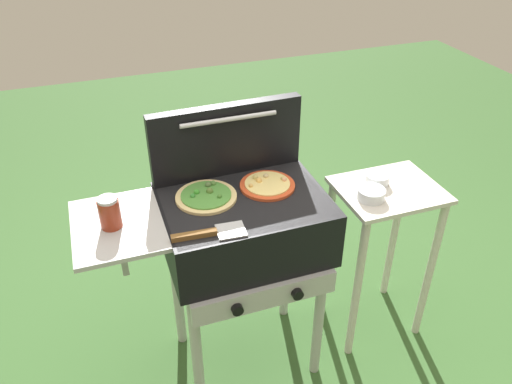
{
  "coord_description": "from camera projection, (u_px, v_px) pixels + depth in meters",
  "views": [
    {
      "loc": [
        -0.5,
        -1.55,
        1.99
      ],
      "look_at": [
        0.05,
        0.0,
        0.92
      ],
      "focal_mm": 35.69,
      "sensor_mm": 36.0,
      "label": 1
    }
  ],
  "objects": [
    {
      "name": "ground_plane",
      "position": [
        246.0,
        353.0,
        2.45
      ],
      "size": [
        8.0,
        8.0,
        0.0
      ],
      "primitive_type": "plane",
      "color": "#38602D"
    },
    {
      "name": "grill",
      "position": [
        241.0,
        230.0,
        2.03
      ],
      "size": [
        0.96,
        0.53,
        0.9
      ],
      "color": "black",
      "rests_on": "ground_plane"
    },
    {
      "name": "grill_lid_open",
      "position": [
        227.0,
        139.0,
        2.04
      ],
      "size": [
        0.63,
        0.09,
        0.3
      ],
      "color": "black",
      "rests_on": "grill"
    },
    {
      "name": "pizza_cheese",
      "position": [
        267.0,
        185.0,
        2.03
      ],
      "size": [
        0.22,
        0.22,
        0.03
      ],
      "color": "#C64723",
      "rests_on": "grill"
    },
    {
      "name": "pizza_veggie",
      "position": [
        206.0,
        196.0,
        1.96
      ],
      "size": [
        0.24,
        0.24,
        0.04
      ],
      "color": "#E0C17F",
      "rests_on": "grill"
    },
    {
      "name": "sauce_jar",
      "position": [
        110.0,
        213.0,
        1.78
      ],
      "size": [
        0.08,
        0.08,
        0.12
      ],
      "color": "maroon",
      "rests_on": "grill"
    },
    {
      "name": "spatula",
      "position": [
        210.0,
        233.0,
        1.77
      ],
      "size": [
        0.26,
        0.1,
        0.02
      ],
      "color": "#B7BABF",
      "rests_on": "grill"
    },
    {
      "name": "prep_table",
      "position": [
        382.0,
        232.0,
        2.32
      ],
      "size": [
        0.44,
        0.36,
        0.81
      ],
      "color": "beige",
      "rests_on": "ground_plane"
    },
    {
      "name": "topping_bowl_near",
      "position": [
        377.0,
        179.0,
        2.21
      ],
      "size": [
        0.1,
        0.1,
        0.04
      ],
      "color": "silver",
      "rests_on": "prep_table"
    },
    {
      "name": "topping_bowl_far",
      "position": [
        371.0,
        194.0,
        2.11
      ],
      "size": [
        0.12,
        0.12,
        0.04
      ],
      "color": "silver",
      "rests_on": "prep_table"
    }
  ]
}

